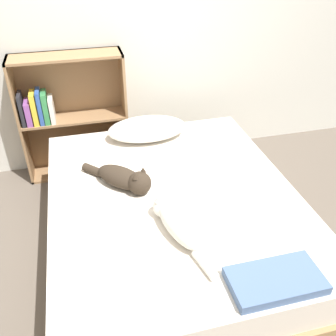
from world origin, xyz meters
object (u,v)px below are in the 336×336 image
Objects in this scene: pillow at (147,129)px; cat_light at (176,222)px; bed at (173,223)px; bookshelf at (68,114)px; cat_dark at (125,178)px.

cat_light is at bearing -93.26° from pillow.
bed is 1.35m from bookshelf.
cat_light is (-0.06, -1.05, -0.01)m from pillow.
bed is 3.14× the size of pillow.
pillow is at bearing 90.97° from bed.
pillow is at bearing -16.56° from cat_light.
bed is 0.44m from cat_dark.
bed is at bearing -26.24° from cat_light.
bed is 0.80m from pillow.
cat_dark reaches higher than bed.
bookshelf reaches higher than bed.
cat_dark is 1.08m from bookshelf.
bookshelf is at bearing 5.62° from cat_light.
pillow is 1.03× the size of cat_light.
cat_light is 1.58m from bookshelf.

